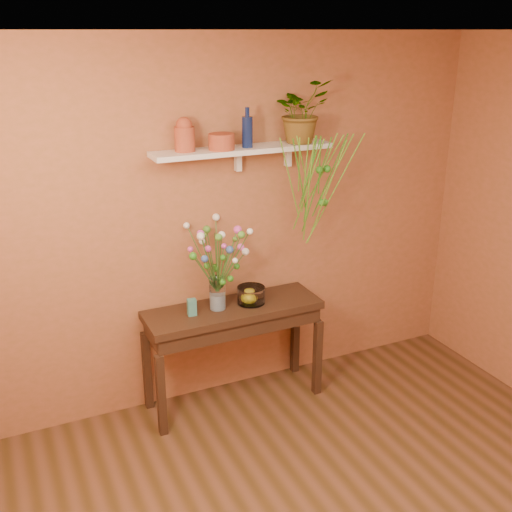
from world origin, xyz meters
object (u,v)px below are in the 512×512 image
sideboard (233,321)px  glass_vase (218,296)px  blue_bottle (247,131)px  terracotta_jug (184,135)px  bouquet (219,248)px  glass_bowl (251,296)px  spider_plant (301,111)px

sideboard → glass_vase: bearing=173.3°
blue_bottle → terracotta_jug: bearing=174.8°
sideboard → blue_bottle: blue_bottle is taller
blue_bottle → sideboard: bearing=-153.4°
bouquet → glass_bowl: 0.47m
terracotta_jug → glass_vase: bearing=-32.0°
terracotta_jug → blue_bottle: 0.44m
terracotta_jug → blue_bottle: size_ratio=0.83×
terracotta_jug → sideboard: bearing=-22.7°
spider_plant → blue_bottle: bearing=-177.5°
bouquet → sideboard: bearing=-8.5°
sideboard → glass_vase: size_ratio=5.39×
spider_plant → sideboard: bearing=-170.6°
blue_bottle → bouquet: bearing=-165.7°
sideboard → glass_bowl: glass_bowl is taller
sideboard → terracotta_jug: (-0.28, 0.12, 1.37)m
sideboard → blue_bottle: bearing=26.6°
sideboard → bouquet: bearing=171.5°
terracotta_jug → bouquet: terracotta_jug is taller
spider_plant → glass_bowl: (-0.43, -0.09, -1.31)m
spider_plant → glass_bowl: size_ratio=2.13×
blue_bottle → glass_bowl: 1.20m
blue_bottle → spider_plant: 0.44m
terracotta_jug → glass_vase: 1.17m
glass_bowl → bouquet: bearing=178.0°
bouquet → glass_bowl: size_ratio=2.49×
terracotta_jug → spider_plant: (0.86, -0.02, 0.11)m
spider_plant → glass_vase: (-0.70, -0.08, -1.26)m
blue_bottle → glass_vase: blue_bottle is taller
terracotta_jug → blue_bottle: bearing=-5.2°
terracotta_jug → glass_vase: (0.17, -0.10, -1.15)m
glass_vase → bouquet: (0.02, 0.00, 0.36)m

